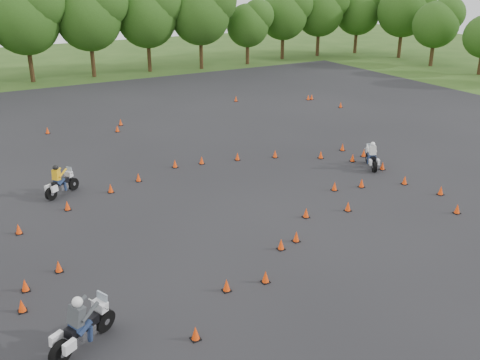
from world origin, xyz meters
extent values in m
plane|color=#2D5119|center=(0.00, 0.00, 0.00)|extent=(140.00, 140.00, 0.00)
plane|color=black|center=(0.00, 6.00, 0.01)|extent=(62.00, 62.00, 0.00)
cone|color=#FF430A|center=(-5.90, 20.95, 0.23)|extent=(0.26, 0.26, 0.45)
cone|color=#FF430A|center=(2.96, 9.54, 0.23)|extent=(0.26, 0.26, 0.45)
cone|color=#FF430A|center=(5.05, 2.92, 0.23)|extent=(0.26, 0.26, 0.45)
cone|color=#FF430A|center=(-10.54, 1.03, 0.23)|extent=(0.26, 0.26, 0.45)
cone|color=#FF430A|center=(-1.50, 18.98, 0.23)|extent=(0.26, 0.26, 0.45)
cone|color=#FF430A|center=(0.07, -0.70, 0.23)|extent=(0.26, 0.26, 0.45)
cone|color=#FF430A|center=(16.85, 16.74, 0.23)|extent=(0.26, 0.26, 0.45)
cone|color=#FF430A|center=(5.20, 8.82, 0.23)|extent=(0.26, 0.26, 0.45)
cone|color=#FF430A|center=(8.84, 5.92, 0.23)|extent=(0.26, 0.26, 0.45)
cone|color=#FF430A|center=(-4.26, -2.54, 0.23)|extent=(0.26, 0.26, 0.45)
cone|color=#FF430A|center=(-9.21, 1.76, 0.23)|extent=(0.26, 0.26, 0.45)
cone|color=#FF430A|center=(8.86, 1.74, 0.23)|extent=(0.26, 0.26, 0.45)
cone|color=#FF430A|center=(10.03, 6.27, 0.23)|extent=(0.26, 0.26, 0.45)
cone|color=#FF430A|center=(-3.41, 9.18, 0.23)|extent=(0.26, 0.26, 0.45)
cone|color=#FF430A|center=(-5.19, 8.39, 0.23)|extent=(0.26, 0.26, 0.45)
cone|color=#FF430A|center=(8.30, -2.15, 0.23)|extent=(0.26, 0.26, 0.45)
cone|color=#FF430A|center=(-10.05, 5.84, 0.23)|extent=(0.26, 0.26, 0.45)
cone|color=#FF430A|center=(16.15, 20.31, 0.23)|extent=(0.26, 0.26, 0.45)
cone|color=#FF430A|center=(16.52, 20.31, 0.23)|extent=(0.26, 0.26, 0.45)
cone|color=#FF430A|center=(-7.63, 7.30, 0.23)|extent=(0.26, 0.26, 0.45)
cone|color=#FF430A|center=(-10.85, -0.24, 0.23)|extent=(0.26, 0.26, 0.45)
cone|color=#FF430A|center=(3.99, 0.60, 0.23)|extent=(0.26, 0.26, 0.45)
cone|color=#FF430A|center=(6.58, 2.56, 0.23)|extent=(0.26, 0.26, 0.45)
cone|color=#FF430A|center=(1.83, 1.01, 0.23)|extent=(0.26, 0.26, 0.45)
cone|color=#FF430A|center=(-0.82, 10.21, 0.23)|extent=(0.26, 0.26, 0.45)
cone|color=#FF430A|center=(-6.38, -4.44, 0.23)|extent=(0.26, 0.26, 0.45)
cone|color=#FF430A|center=(-2.75, -2.75, 0.23)|extent=(0.26, 0.26, 0.45)
cone|color=#FF430A|center=(9.41, 4.00, 0.23)|extent=(0.26, 0.26, 0.45)
cone|color=#FF430A|center=(-0.77, 20.50, 0.23)|extent=(0.26, 0.26, 0.45)
cone|color=#FF430A|center=(10.35, 22.98, 0.23)|extent=(0.26, 0.26, 0.45)
cone|color=#FF430A|center=(0.79, 10.00, 0.23)|extent=(0.26, 0.26, 0.45)
cone|color=#FF430A|center=(7.54, 7.32, 0.23)|extent=(0.26, 0.26, 0.45)
cone|color=#FF430A|center=(9.41, -0.22, 0.23)|extent=(0.26, 0.26, 0.45)
cone|color=#FF430A|center=(9.66, 7.84, 0.23)|extent=(0.26, 0.26, 0.45)
cone|color=#FF430A|center=(-0.87, -0.96, 0.23)|extent=(0.26, 0.26, 0.45)
camera|label=1|loc=(-11.91, -17.02, 10.78)|focal=40.00mm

